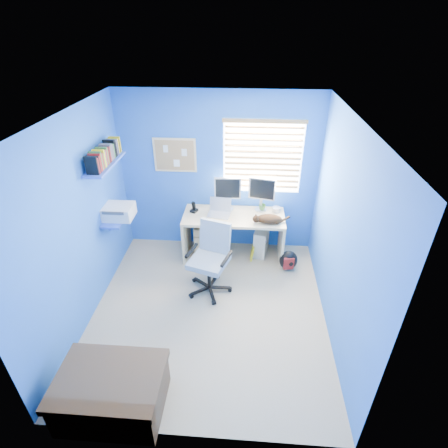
# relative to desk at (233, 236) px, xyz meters

# --- Properties ---
(floor) EXTENTS (3.00, 3.20, 0.00)m
(floor) POSITION_rel_desk_xyz_m (-0.25, -1.26, -0.37)
(floor) COLOR tan
(floor) RESTS_ON ground
(ceiling) EXTENTS (3.00, 3.20, 0.00)m
(ceiling) POSITION_rel_desk_xyz_m (-0.25, -1.26, 2.13)
(ceiling) COLOR white
(ceiling) RESTS_ON wall_back
(wall_back) EXTENTS (3.00, 0.01, 2.50)m
(wall_back) POSITION_rel_desk_xyz_m (-0.25, 0.34, 0.88)
(wall_back) COLOR blue
(wall_back) RESTS_ON ground
(wall_front) EXTENTS (3.00, 0.01, 2.50)m
(wall_front) POSITION_rel_desk_xyz_m (-0.25, -2.86, 0.88)
(wall_front) COLOR blue
(wall_front) RESTS_ON ground
(wall_left) EXTENTS (0.01, 3.20, 2.50)m
(wall_left) POSITION_rel_desk_xyz_m (-1.75, -1.26, 0.88)
(wall_left) COLOR blue
(wall_left) RESTS_ON ground
(wall_right) EXTENTS (0.01, 3.20, 2.50)m
(wall_right) POSITION_rel_desk_xyz_m (1.25, -1.26, 0.88)
(wall_right) COLOR blue
(wall_right) RESTS_ON ground
(desk) EXTENTS (1.53, 0.65, 0.74)m
(desk) POSITION_rel_desk_xyz_m (0.00, 0.00, 0.00)
(desk) COLOR #D9BD87
(desk) RESTS_ON floor
(laptop) EXTENTS (0.36, 0.30, 0.22)m
(laptop) POSITION_rel_desk_xyz_m (-0.23, -0.00, 0.48)
(laptop) COLOR silver
(laptop) RESTS_ON desk
(monitor_left) EXTENTS (0.40, 0.13, 0.54)m
(monitor_left) POSITION_rel_desk_xyz_m (-0.11, 0.19, 0.64)
(monitor_left) COLOR silver
(monitor_left) RESTS_ON desk
(monitor_right) EXTENTS (0.42, 0.20, 0.54)m
(monitor_right) POSITION_rel_desk_xyz_m (0.41, 0.20, 0.64)
(monitor_right) COLOR silver
(monitor_right) RESTS_ON desk
(phone) EXTENTS (0.13, 0.14, 0.17)m
(phone) POSITION_rel_desk_xyz_m (-0.62, 0.07, 0.45)
(phone) COLOR black
(phone) RESTS_ON desk
(mug) EXTENTS (0.10, 0.09, 0.10)m
(mug) POSITION_rel_desk_xyz_m (0.43, 0.19, 0.42)
(mug) COLOR #326A2D
(mug) RESTS_ON desk
(cd_spindle) EXTENTS (0.13, 0.13, 0.07)m
(cd_spindle) POSITION_rel_desk_xyz_m (0.64, 0.17, 0.41)
(cd_spindle) COLOR silver
(cd_spindle) RESTS_ON desk
(cat) EXTENTS (0.40, 0.25, 0.13)m
(cat) POSITION_rel_desk_xyz_m (0.52, -0.18, 0.44)
(cat) COLOR black
(cat) RESTS_ON desk
(tower_pc) EXTENTS (0.27, 0.47, 0.45)m
(tower_pc) POSITION_rel_desk_xyz_m (0.44, 0.13, -0.14)
(tower_pc) COLOR beige
(tower_pc) RESTS_ON floor
(drawer_boxes) EXTENTS (0.35, 0.28, 0.54)m
(drawer_boxes) POSITION_rel_desk_xyz_m (-0.43, 0.00, -0.10)
(drawer_boxes) COLOR tan
(drawer_boxes) RESTS_ON floor
(yellow_book) EXTENTS (0.03, 0.17, 0.24)m
(yellow_book) POSITION_rel_desk_xyz_m (0.30, -0.07, -0.25)
(yellow_book) COLOR yellow
(yellow_book) RESTS_ON floor
(backpack) EXTENTS (0.31, 0.26, 0.32)m
(backpack) POSITION_rel_desk_xyz_m (0.85, -0.29, -0.21)
(backpack) COLOR black
(backpack) RESTS_ON floor
(bed_corner) EXTENTS (0.96, 0.69, 0.46)m
(bed_corner) POSITION_rel_desk_xyz_m (-1.04, -2.63, -0.14)
(bed_corner) COLOR #4D3523
(bed_corner) RESTS_ON floor
(office_chair) EXTENTS (0.73, 0.73, 1.00)m
(office_chair) POSITION_rel_desk_xyz_m (-0.28, -0.81, 0.00)
(office_chair) COLOR black
(office_chair) RESTS_ON floor
(window_blinds) EXTENTS (1.15, 0.05, 1.10)m
(window_blinds) POSITION_rel_desk_xyz_m (0.40, 0.31, 1.18)
(window_blinds) COLOR white
(window_blinds) RESTS_ON ground
(corkboard) EXTENTS (0.64, 0.02, 0.52)m
(corkboard) POSITION_rel_desk_xyz_m (-0.90, 0.33, 1.18)
(corkboard) COLOR #D9BD87
(corkboard) RESTS_ON ground
(wall_shelves) EXTENTS (0.42, 0.90, 1.05)m
(wall_shelves) POSITION_rel_desk_xyz_m (-1.61, -0.51, 1.06)
(wall_shelves) COLOR blue
(wall_shelves) RESTS_ON ground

